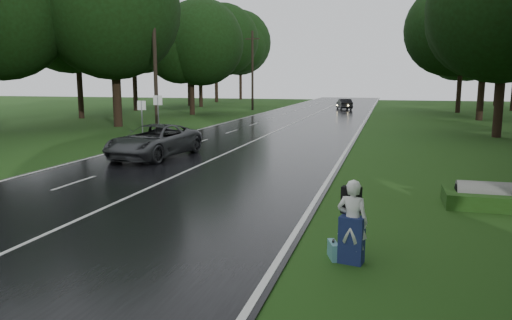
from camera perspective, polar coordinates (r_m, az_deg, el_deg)
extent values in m
plane|color=#1F4314|center=(15.30, -16.10, -4.95)|extent=(160.00, 160.00, 0.00)
cube|color=black|center=(33.72, 1.91, 3.23)|extent=(12.00, 140.00, 0.04)
cube|color=silver|center=(33.71, 1.91, 3.27)|extent=(0.12, 140.00, 0.01)
imported|color=#434648|center=(23.51, -12.05, 2.23)|extent=(3.15, 5.84, 1.56)
imported|color=black|center=(61.39, 10.47, 6.58)|extent=(2.46, 4.30, 1.34)
imported|color=silver|center=(10.01, 11.41, -7.22)|extent=(0.71, 0.54, 1.75)
cube|color=navy|center=(10.12, 11.34, -9.31)|extent=(0.55, 0.42, 0.98)
cube|color=black|center=(10.15, 11.30, -4.71)|extent=(0.43, 0.28, 0.56)
cube|color=teal|center=(10.38, 9.18, -10.58)|extent=(0.31, 0.53, 0.36)
cylinder|color=slate|center=(15.85, 25.37, -5.00)|extent=(1.52, 0.76, 0.76)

